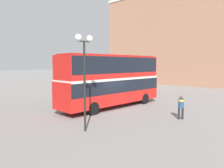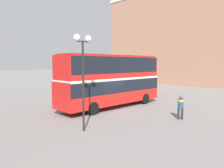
% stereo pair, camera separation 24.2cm
% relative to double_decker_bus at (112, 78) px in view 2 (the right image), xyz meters
% --- Properties ---
extents(ground_plane, '(240.00, 240.00, 0.00)m').
position_rel_double_decker_bus_xyz_m(ground_plane, '(-1.06, -0.78, -2.74)').
color(ground_plane, gray).
extents(building_row_right, '(10.55, 33.94, 18.26)m').
position_rel_double_decker_bus_xyz_m(building_row_right, '(27.87, 4.96, 6.40)').
color(building_row_right, '#9E7056').
rests_on(building_row_right, ground_plane).
extents(double_decker_bus, '(10.93, 3.01, 4.79)m').
position_rel_double_decker_bus_xyz_m(double_decker_bus, '(0.00, 0.00, 0.00)').
color(double_decker_bus, red).
rests_on(double_decker_bus, ground_plane).
extents(pedestrian_foreground, '(0.60, 0.60, 1.73)m').
position_rel_double_decker_bus_xyz_m(pedestrian_foreground, '(0.16, -6.66, -1.68)').
color(pedestrian_foreground, '#232328').
rests_on(pedestrian_foreground, ground_plane).
extents(parked_car_kerb_near, '(4.31, 2.13, 1.44)m').
position_rel_double_decker_bus_xyz_m(parked_car_kerb_near, '(11.55, 8.27, -2.01)').
color(parked_car_kerb_near, navy).
rests_on(parked_car_kerb_near, ground_plane).
extents(street_lamp_twin_globe, '(1.24, 0.40, 5.69)m').
position_rel_double_decker_bus_xyz_m(street_lamp_twin_globe, '(-6.41, -3.72, 1.69)').
color(street_lamp_twin_globe, black).
rests_on(street_lamp_twin_globe, ground_plane).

